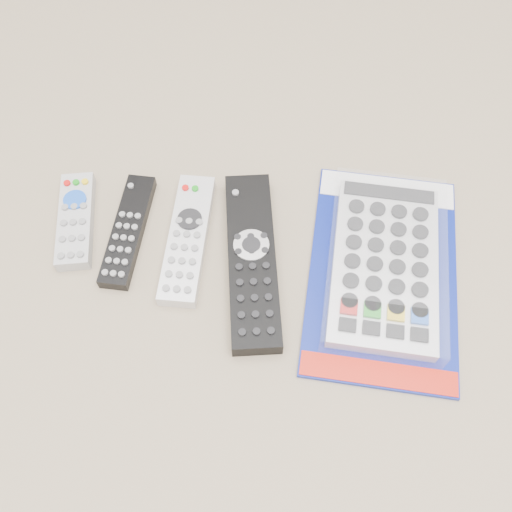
{
  "coord_description": "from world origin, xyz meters",
  "views": [
    {
      "loc": [
        0.03,
        -0.36,
        0.63
      ],
      "look_at": [
        0.02,
        -0.0,
        0.01
      ],
      "focal_mm": 40.0,
      "sensor_mm": 36.0,
      "label": 1
    }
  ],
  "objects_px": {
    "remote_silver_dvd": "(188,239)",
    "remote_large_black": "(252,260)",
    "remote_slim_black": "(128,231)",
    "remote_small_grey": "(76,220)",
    "jumbo_remote_packaged": "(385,263)"
  },
  "relations": [
    {
      "from": "remote_silver_dvd",
      "to": "remote_large_black",
      "type": "distance_m",
      "value": 0.09
    },
    {
      "from": "remote_slim_black",
      "to": "remote_large_black",
      "type": "relative_size",
      "value": 0.67
    },
    {
      "from": "remote_small_grey",
      "to": "jumbo_remote_packaged",
      "type": "distance_m",
      "value": 0.4
    },
    {
      "from": "remote_slim_black",
      "to": "jumbo_remote_packaged",
      "type": "distance_m",
      "value": 0.33
    },
    {
      "from": "remote_slim_black",
      "to": "remote_large_black",
      "type": "bearing_deg",
      "value": -8.29
    },
    {
      "from": "remote_small_grey",
      "to": "jumbo_remote_packaged",
      "type": "bearing_deg",
      "value": -15.49
    },
    {
      "from": "remote_large_black",
      "to": "remote_slim_black",
      "type": "bearing_deg",
      "value": 161.11
    },
    {
      "from": "remote_small_grey",
      "to": "remote_silver_dvd",
      "type": "bearing_deg",
      "value": -16.49
    },
    {
      "from": "remote_small_grey",
      "to": "remote_large_black",
      "type": "relative_size",
      "value": 0.58
    },
    {
      "from": "remote_silver_dvd",
      "to": "jumbo_remote_packaged",
      "type": "xyz_separation_m",
      "value": [
        0.25,
        -0.03,
        0.01
      ]
    },
    {
      "from": "remote_small_grey",
      "to": "remote_silver_dvd",
      "type": "distance_m",
      "value": 0.15
    },
    {
      "from": "remote_slim_black",
      "to": "jumbo_remote_packaged",
      "type": "xyz_separation_m",
      "value": [
        0.33,
        -0.04,
        0.01
      ]
    },
    {
      "from": "remote_large_black",
      "to": "jumbo_remote_packaged",
      "type": "distance_m",
      "value": 0.16
    },
    {
      "from": "remote_silver_dvd",
      "to": "remote_large_black",
      "type": "relative_size",
      "value": 0.76
    },
    {
      "from": "remote_slim_black",
      "to": "remote_large_black",
      "type": "distance_m",
      "value": 0.17
    }
  ]
}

